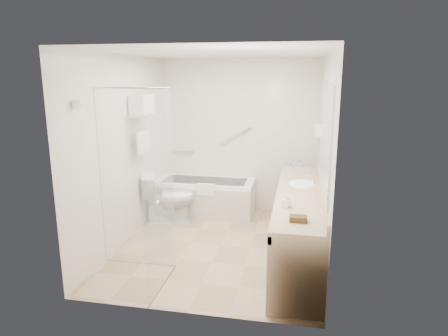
% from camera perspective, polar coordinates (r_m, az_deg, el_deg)
% --- Properties ---
extents(floor, '(3.20, 3.20, 0.00)m').
position_cam_1_polar(floor, '(5.48, -0.60, -10.94)').
color(floor, tan).
rests_on(floor, ground).
extents(ceiling, '(2.60, 3.20, 0.10)m').
position_cam_1_polar(ceiling, '(5.01, -0.68, 16.14)').
color(ceiling, silver).
rests_on(ceiling, wall_back).
extents(wall_back, '(2.60, 0.10, 2.50)m').
position_cam_1_polar(wall_back, '(6.65, 2.13, 4.64)').
color(wall_back, beige).
rests_on(wall_back, ground).
extents(wall_front, '(2.60, 0.10, 2.50)m').
position_cam_1_polar(wall_front, '(3.59, -5.76, -2.99)').
color(wall_front, beige).
rests_on(wall_front, ground).
extents(wall_left, '(0.10, 3.20, 2.50)m').
position_cam_1_polar(wall_left, '(5.50, -14.03, 2.42)').
color(wall_left, beige).
rests_on(wall_left, ground).
extents(wall_right, '(0.10, 3.20, 2.50)m').
position_cam_1_polar(wall_right, '(5.01, 14.10, 1.36)').
color(wall_right, beige).
rests_on(wall_right, ground).
extents(bathtub, '(1.60, 0.73, 0.59)m').
position_cam_1_polar(bathtub, '(6.62, -2.71, -4.07)').
color(bathtub, white).
rests_on(bathtub, floor).
extents(grab_bar_short, '(0.40, 0.03, 0.03)m').
position_cam_1_polar(grab_bar_short, '(6.87, -5.80, 2.32)').
color(grab_bar_short, silver).
rests_on(grab_bar_short, wall_back).
extents(grab_bar_long, '(0.53, 0.03, 0.33)m').
position_cam_1_polar(grab_bar_long, '(6.62, 1.65, 4.60)').
color(grab_bar_long, silver).
rests_on(grab_bar_long, wall_back).
extents(shower_enclosure, '(0.96, 0.91, 2.11)m').
position_cam_1_polar(shower_enclosure, '(4.46, -11.02, -2.39)').
color(shower_enclosure, silver).
rests_on(shower_enclosure, floor).
extents(towel_shelf, '(0.24, 0.55, 0.81)m').
position_cam_1_polar(towel_shelf, '(5.70, -11.64, 8.02)').
color(towel_shelf, silver).
rests_on(towel_shelf, wall_left).
extents(vanity_counter, '(0.55, 2.70, 0.95)m').
position_cam_1_polar(vanity_counter, '(5.01, 10.63, -5.68)').
color(vanity_counter, '#CCB288').
rests_on(vanity_counter, floor).
extents(sink, '(0.40, 0.52, 0.14)m').
position_cam_1_polar(sink, '(5.34, 11.08, -2.49)').
color(sink, white).
rests_on(sink, vanity_counter).
extents(faucet, '(0.03, 0.03, 0.14)m').
position_cam_1_polar(faucet, '(5.32, 12.70, -1.42)').
color(faucet, silver).
rests_on(faucet, vanity_counter).
extents(mirror, '(0.02, 2.00, 1.20)m').
position_cam_1_polar(mirror, '(4.81, 14.27, 4.50)').
color(mirror, '#A6AAB2').
rests_on(mirror, wall_right).
extents(hairdryer_unit, '(0.08, 0.10, 0.18)m').
position_cam_1_polar(hairdryer_unit, '(6.01, 13.24, 5.28)').
color(hairdryer_unit, white).
rests_on(hairdryer_unit, wall_right).
extents(toilet, '(0.89, 0.67, 0.77)m').
position_cam_1_polar(toilet, '(6.22, -7.95, -4.30)').
color(toilet, white).
rests_on(toilet, floor).
extents(amenity_basket, '(0.17, 0.12, 0.06)m').
position_cam_1_polar(amenity_basket, '(3.98, 10.58, -7.13)').
color(amenity_basket, '#4F361C').
rests_on(amenity_basket, vanity_counter).
extents(soap_bottle_a, '(0.09, 0.14, 0.06)m').
position_cam_1_polar(soap_bottle_a, '(4.36, 8.81, -5.21)').
color(soap_bottle_a, white).
rests_on(soap_bottle_a, vanity_counter).
extents(soap_bottle_b, '(0.10, 0.12, 0.09)m').
position_cam_1_polar(soap_bottle_b, '(4.38, 9.09, -4.93)').
color(soap_bottle_b, white).
rests_on(soap_bottle_b, vanity_counter).
extents(water_bottle_left, '(0.07, 0.07, 0.22)m').
position_cam_1_polar(water_bottle_left, '(5.54, 9.41, -0.47)').
color(water_bottle_left, silver).
rests_on(water_bottle_left, vanity_counter).
extents(water_bottle_mid, '(0.06, 0.06, 0.20)m').
position_cam_1_polar(water_bottle_mid, '(5.49, 9.62, -0.69)').
color(water_bottle_mid, silver).
rests_on(water_bottle_mid, vanity_counter).
extents(water_bottle_right, '(0.07, 0.07, 0.22)m').
position_cam_1_polar(water_bottle_right, '(5.68, 10.63, -0.17)').
color(water_bottle_right, silver).
rests_on(water_bottle_right, vanity_counter).
extents(drinking_glass_near, '(0.09, 0.09, 0.09)m').
position_cam_1_polar(drinking_glass_near, '(5.68, 8.87, -0.65)').
color(drinking_glass_near, silver).
rests_on(drinking_glass_near, vanity_counter).
extents(drinking_glass_far, '(0.09, 0.09, 0.09)m').
position_cam_1_polar(drinking_glass_far, '(5.82, 10.40, -0.42)').
color(drinking_glass_far, silver).
rests_on(drinking_glass_far, vanity_counter).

